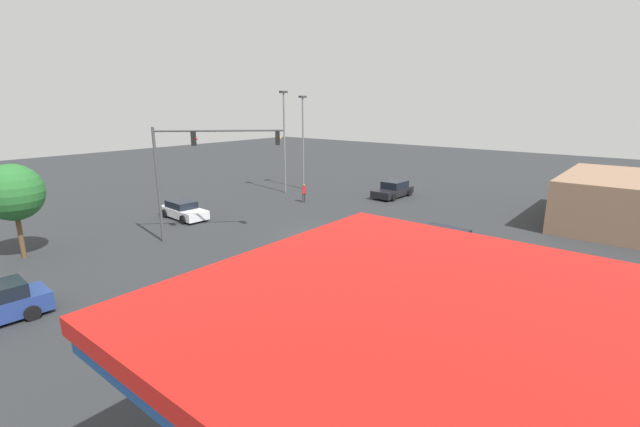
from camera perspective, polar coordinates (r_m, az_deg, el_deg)
name	(u,v)px	position (r m, az deg, el deg)	size (l,w,h in m)	color
ground_plane	(320,236)	(28.26, 0.00, -3.06)	(124.54, 124.54, 0.00)	#2B2D30
crosswalk_markings	(404,257)	(25.04, 11.18, -5.68)	(10.02, 5.35, 0.01)	silver
traffic_signal_mast	(195,160)	(27.44, -16.37, 6.91)	(5.64, 5.64, 7.16)	#47474C
car_0	(443,240)	(26.18, 16.04, -3.47)	(2.16, 4.31, 1.46)	black
car_1	(333,254)	(22.95, 1.80, -5.39)	(2.18, 4.91, 1.52)	silver
car_3	(183,210)	(34.12, -17.76, 0.42)	(2.20, 4.45, 1.33)	silver
car_4	(393,190)	(40.59, 9.74, 3.16)	(4.69, 2.26, 1.49)	black
gas_station_canopy	(429,322)	(8.75, 14.35, -13.87)	(9.45, 9.45, 4.92)	#23519E
pedestrian	(304,192)	(37.77, -2.15, 2.86)	(0.41, 0.41, 1.65)	#38383D
street_light_pole_a	(284,134)	(41.56, -4.78, 10.47)	(0.80, 0.36, 9.65)	slate
street_light_pole_b	(303,135)	(43.28, -2.29, 10.39)	(0.80, 0.36, 9.24)	slate
tree_corner_a	(13,193)	(28.85, -35.76, 2.28)	(3.13, 3.13, 5.36)	brown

